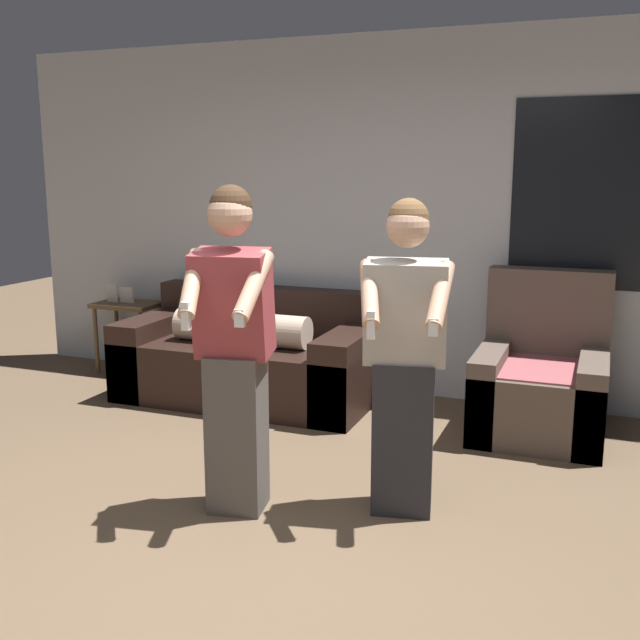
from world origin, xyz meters
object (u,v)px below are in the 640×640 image
object	(u,v)px
couch	(252,359)
armchair	(541,383)
side_table	(127,314)
person_right	(405,358)
person_left	(234,348)

from	to	relation	value
couch	armchair	xyz separation A→B (m)	(2.13, 0.02, 0.02)
side_table	person_right	bearing A→B (deg)	-31.39
armchair	person_right	xyz separation A→B (m)	(-0.55, -1.49, 0.48)
armchair	person_left	xyz separation A→B (m)	(-1.34, -1.80, 0.53)
couch	person_right	bearing A→B (deg)	-43.13
armchair	side_table	xyz separation A→B (m)	(-3.45, 0.28, 0.18)
armchair	side_table	distance (m)	3.47
armchair	person_left	bearing A→B (deg)	-126.74
couch	side_table	distance (m)	1.37
couch	person_right	xyz separation A→B (m)	(1.58, -1.48, 0.50)
couch	person_right	distance (m)	2.22
armchair	person_left	distance (m)	2.30
person_left	person_right	size ratio (longest dim) A/B	1.04
person_left	couch	bearing A→B (deg)	113.89
person_right	armchair	bearing A→B (deg)	69.76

